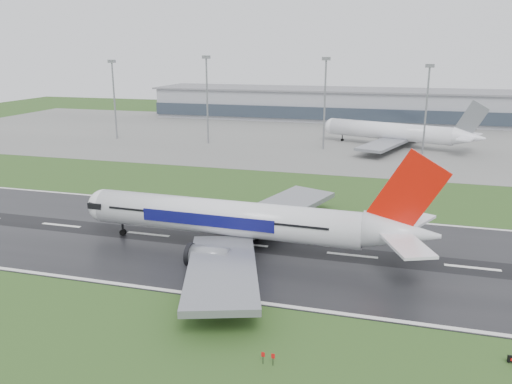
% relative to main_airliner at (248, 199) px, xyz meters
% --- Properties ---
extents(ground, '(520.00, 520.00, 0.00)m').
position_rel_main_airliner_xyz_m(ground, '(18.53, 2.49, -9.79)').
color(ground, '#26471A').
rests_on(ground, ground).
extents(runway, '(400.00, 45.00, 0.10)m').
position_rel_main_airliner_xyz_m(runway, '(18.53, 2.49, -9.74)').
color(runway, black).
rests_on(runway, ground).
extents(apron, '(400.00, 130.00, 0.08)m').
position_rel_main_airliner_xyz_m(apron, '(18.53, 127.49, -9.75)').
color(apron, slate).
rests_on(apron, ground).
extents(terminal, '(240.00, 36.00, 15.00)m').
position_rel_main_airliner_xyz_m(terminal, '(18.53, 187.49, -2.29)').
color(terminal, gray).
rests_on(terminal, ground).
extents(main_airliner, '(67.32, 64.28, 19.39)m').
position_rel_main_airliner_xyz_m(main_airliner, '(0.00, 0.00, 0.00)').
color(main_airliner, silver).
rests_on(main_airliner, runway).
extents(parked_airliner, '(76.45, 73.76, 18.04)m').
position_rel_main_airliner_xyz_m(parked_airliner, '(23.28, 114.71, -0.69)').
color(parked_airliner, white).
rests_on(parked_airliner, apron).
extents(floodmast_0, '(0.64, 0.64, 30.20)m').
position_rel_main_airliner_xyz_m(floodmast_0, '(-86.78, 102.49, 5.31)').
color(floodmast_0, gray).
rests_on(floodmast_0, ground).
extents(floodmast_1, '(0.64, 0.64, 31.98)m').
position_rel_main_airliner_xyz_m(floodmast_1, '(-46.98, 102.49, 6.20)').
color(floodmast_1, gray).
rests_on(floodmast_1, ground).
extents(floodmast_2, '(0.64, 0.64, 31.61)m').
position_rel_main_airliner_xyz_m(floodmast_2, '(-2.05, 102.49, 6.01)').
color(floodmast_2, gray).
rests_on(floodmast_2, ground).
extents(floodmast_3, '(0.64, 0.64, 29.49)m').
position_rel_main_airliner_xyz_m(floodmast_3, '(32.74, 102.49, 4.95)').
color(floodmast_3, gray).
rests_on(floodmast_3, ground).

